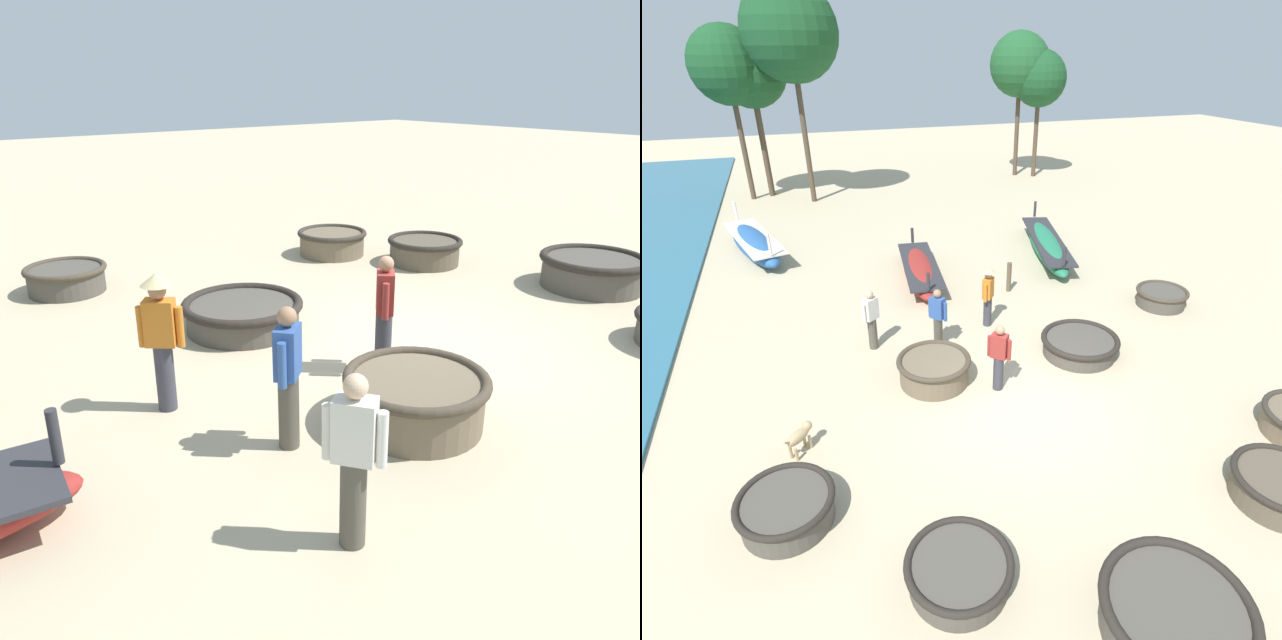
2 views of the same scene
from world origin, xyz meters
TOP-DOWN VIEW (x-y plane):
  - ground_plane at (0.00, 0.00)m, footprint 80.00×80.00m
  - coracle_center at (-1.46, 1.48)m, footprint 1.65×1.65m
  - coracle_beside_post at (5.77, 2.98)m, footprint 1.46×1.46m
  - coracle_weathered at (4.74, -2.48)m, footprint 1.53×1.53m
  - coracle_upturned at (-0.11, -4.74)m, footprint 1.93×1.93m
  - coracle_front_left at (2.97, -3.54)m, footprint 1.56×1.56m
  - coracle_front_right at (2.19, 1.45)m, footprint 1.88×1.88m
  - fisherman_crouching at (-0.22, 0.78)m, footprint 0.42×0.39m
  - fisherman_by_coracle at (0.59, 3.50)m, footprint 0.39×0.43m
  - fisherman_standing_right at (-2.49, 3.33)m, footprint 0.45×0.38m
  - fisherman_with_hat at (-0.96, 2.86)m, footprint 0.39×0.43m

SIDE VIEW (x-z plane):
  - ground_plane at x=0.00m, z-range 0.00..0.00m
  - coracle_front_right at x=2.19m, z-range 0.02..0.50m
  - coracle_beside_post at x=5.77m, z-range 0.02..0.52m
  - coracle_weathered at x=4.74m, z-range 0.02..0.57m
  - coracle_front_left at x=2.97m, z-range 0.02..0.57m
  - coracle_center at x=-1.46m, z-range 0.03..0.64m
  - coracle_upturned at x=-0.11m, z-range 0.03..0.65m
  - fisherman_crouching at x=-0.22m, z-range 0.05..1.62m
  - fisherman_standing_right at x=-2.49m, z-range 0.05..1.62m
  - fisherman_with_hat at x=-0.96m, z-range 0.05..1.62m
  - fisherman_by_coracle at x=0.59m, z-range 0.12..1.79m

